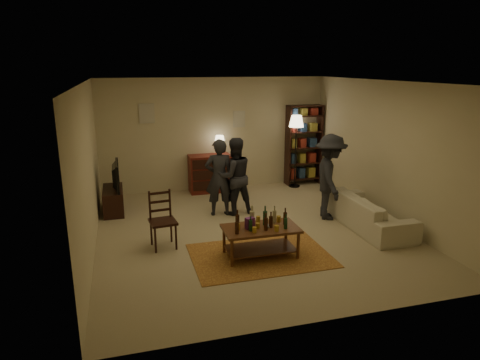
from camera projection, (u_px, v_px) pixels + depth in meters
name	position (u px, v px, depth m)	size (l,w,h in m)	color
floor	(251.00, 231.00, 7.94)	(6.00, 6.00, 0.00)	#C6B793
room_shell	(188.00, 116.00, 10.07)	(6.00, 6.00, 6.00)	beige
rug	(260.00, 255.00, 6.90)	(2.20, 1.50, 0.01)	brown
coffee_table	(260.00, 231.00, 6.80)	(1.20, 0.67, 0.83)	brown
dining_chair	(162.00, 217.00, 7.15)	(0.47, 0.47, 0.98)	black
tv_stand	(113.00, 194.00, 8.87)	(0.40, 1.00, 1.06)	black
dresser	(210.00, 172.00, 10.29)	(1.00, 0.50, 1.36)	maroon
bookshelf	(304.00, 144.00, 10.84)	(0.90, 0.34, 2.02)	black
floor_lamp	(296.00, 126.00, 10.43)	(0.36, 0.36, 1.80)	black
sofa	(369.00, 212.00, 8.06)	(2.08, 0.81, 0.61)	beige
person_left	(219.00, 177.00, 8.61)	(0.57, 0.38, 1.57)	#25262D
person_right	(234.00, 176.00, 8.68)	(0.77, 0.60, 1.58)	#25262D
person_by_sofa	(330.00, 177.00, 8.40)	(1.09, 0.63, 1.69)	#222329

